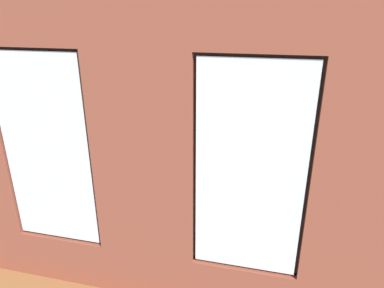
# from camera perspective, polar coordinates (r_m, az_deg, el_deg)

# --- Properties ---
(ground_plane) EXTENTS (6.92, 5.79, 0.10)m
(ground_plane) POSITION_cam_1_polar(r_m,az_deg,el_deg) (6.12, 1.26, -7.36)
(ground_plane) COLOR brown
(brick_wall_with_windows) EXTENTS (6.32, 0.30, 3.45)m
(brick_wall_with_windows) POSITION_cam_1_polar(r_m,az_deg,el_deg) (3.18, -8.34, -0.50)
(brick_wall_with_windows) COLOR brown
(brick_wall_with_windows) RESTS_ON ground_plane
(white_wall_right) EXTENTS (0.10, 4.79, 3.45)m
(white_wall_right) POSITION_cam_1_polar(r_m,az_deg,el_deg) (6.70, -26.39, 9.17)
(white_wall_right) COLOR silver
(white_wall_right) RESTS_ON ground_plane
(couch_by_window) EXTENTS (1.76, 0.87, 0.80)m
(couch_by_window) POSITION_cam_1_polar(r_m,az_deg,el_deg) (4.41, -4.94, -14.30)
(couch_by_window) COLOR black
(couch_by_window) RESTS_ON ground_plane
(couch_left) EXTENTS (0.91, 1.97, 0.80)m
(couch_left) POSITION_cam_1_polar(r_m,az_deg,el_deg) (5.31, 26.59, -10.06)
(couch_left) COLOR black
(couch_left) RESTS_ON ground_plane
(coffee_table) EXTENTS (1.50, 0.83, 0.42)m
(coffee_table) POSITION_cam_1_polar(r_m,az_deg,el_deg) (5.78, -0.43, -4.52)
(coffee_table) COLOR olive
(coffee_table) RESTS_ON ground_plane
(cup_ceramic) EXTENTS (0.08, 0.08, 0.09)m
(cup_ceramic) POSITION_cam_1_polar(r_m,az_deg,el_deg) (5.74, -0.44, -3.69)
(cup_ceramic) COLOR silver
(cup_ceramic) RESTS_ON coffee_table
(candle_jar) EXTENTS (0.08, 0.08, 0.13)m
(candle_jar) POSITION_cam_1_polar(r_m,az_deg,el_deg) (5.74, -5.09, -3.58)
(candle_jar) COLOR #B7333D
(candle_jar) RESTS_ON coffee_table
(table_plant_small) EXTENTS (0.17, 0.17, 0.27)m
(table_plant_small) POSITION_cam_1_polar(r_m,az_deg,el_deg) (5.83, -1.97, -2.21)
(table_plant_small) COLOR #47423D
(table_plant_small) RESTS_ON coffee_table
(remote_silver) EXTENTS (0.17, 0.12, 0.02)m
(remote_silver) POSITION_cam_1_polar(r_m,az_deg,el_deg) (5.62, 0.37, -4.65)
(remote_silver) COLOR #B2B2B7
(remote_silver) RESTS_ON coffee_table
(remote_gray) EXTENTS (0.18, 0.11, 0.02)m
(remote_gray) POSITION_cam_1_polar(r_m,az_deg,el_deg) (5.81, 3.86, -3.81)
(remote_gray) COLOR #59595B
(remote_gray) RESTS_ON coffee_table
(media_console) EXTENTS (1.08, 0.42, 0.53)m
(media_console) POSITION_cam_1_polar(r_m,az_deg,el_deg) (6.82, -23.17, -3.12)
(media_console) COLOR black
(media_console) RESTS_ON ground_plane
(tv_flatscreen) EXTENTS (1.15, 0.20, 0.81)m
(tv_flatscreen) POSITION_cam_1_polar(r_m,az_deg,el_deg) (6.59, -24.00, 2.23)
(tv_flatscreen) COLOR black
(tv_flatscreen) RESTS_ON media_console
(potted_plant_beside_window_right) EXTENTS (0.81, 0.80, 1.19)m
(potted_plant_beside_window_right) POSITION_cam_1_polar(r_m,az_deg,el_deg) (4.75, -21.99, -8.34)
(potted_plant_beside_window_right) COLOR #9E5638
(potted_plant_beside_window_right) RESTS_ON ground_plane
(potted_plant_near_tv) EXTENTS (0.87, 0.87, 1.16)m
(potted_plant_near_tv) POSITION_cam_1_polar(r_m,az_deg,el_deg) (5.61, -25.16, -3.22)
(potted_plant_near_tv) COLOR #47423D
(potted_plant_near_tv) RESTS_ON ground_plane
(potted_plant_mid_room_small) EXTENTS (0.49, 0.49, 0.62)m
(potted_plant_mid_room_small) POSITION_cam_1_polar(r_m,az_deg,el_deg) (6.85, 7.24, 0.02)
(potted_plant_mid_room_small) COLOR beige
(potted_plant_mid_room_small) RESTS_ON ground_plane
(potted_plant_by_left_couch) EXTENTS (0.50, 0.50, 0.73)m
(potted_plant_by_left_couch) POSITION_cam_1_polar(r_m,az_deg,el_deg) (6.42, 20.89, -2.16)
(potted_plant_by_left_couch) COLOR beige
(potted_plant_by_left_couch) RESTS_ON ground_plane
(potted_plant_between_couches) EXTENTS (0.66, 0.71, 1.39)m
(potted_plant_between_couches) POSITION_cam_1_polar(r_m,az_deg,el_deg) (4.17, 13.37, -13.99)
(potted_plant_between_couches) COLOR brown
(potted_plant_between_couches) RESTS_ON ground_plane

